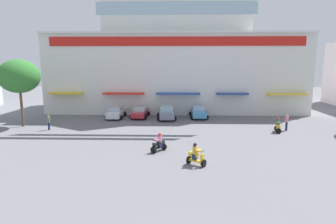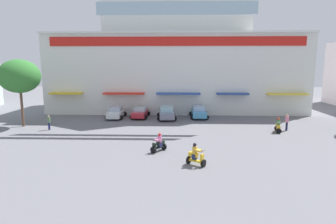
{
  "view_description": "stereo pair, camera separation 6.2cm",
  "coord_description": "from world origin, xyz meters",
  "px_view_note": "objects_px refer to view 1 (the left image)",
  "views": [
    {
      "loc": [
        0.02,
        -7.06,
        6.82
      ],
      "look_at": [
        -0.67,
        17.39,
        2.62
      ],
      "focal_mm": 30.38,
      "sensor_mm": 36.0,
      "label": 1
    },
    {
      "loc": [
        0.09,
        -7.06,
        6.82
      ],
      "look_at": [
        -0.67,
        17.39,
        2.62
      ],
      "focal_mm": 30.38,
      "sensor_mm": 36.0,
      "label": 2
    }
  ],
  "objects_px": {
    "parked_car_0": "(116,112)",
    "parked_car_2": "(166,113)",
    "scooter_rider_5": "(196,156)",
    "pedestrian_1": "(287,121)",
    "scooter_rider_2": "(159,144)",
    "plaza_tree_0": "(19,76)",
    "pedestrian_0": "(49,122)",
    "parked_car_1": "(140,112)",
    "scooter_rider_3": "(278,126)",
    "parked_car_3": "(198,112)"
  },
  "relations": [
    {
      "from": "parked_car_0",
      "to": "parked_car_2",
      "type": "distance_m",
      "value": 6.39
    },
    {
      "from": "scooter_rider_5",
      "to": "pedestrian_1",
      "type": "relative_size",
      "value": 0.91
    },
    {
      "from": "parked_car_0",
      "to": "scooter_rider_2",
      "type": "xyz_separation_m",
      "value": [
        6.25,
        -13.55,
        -0.15
      ]
    },
    {
      "from": "plaza_tree_0",
      "to": "scooter_rider_5",
      "type": "distance_m",
      "value": 22.03
    },
    {
      "from": "plaza_tree_0",
      "to": "scooter_rider_5",
      "type": "xyz_separation_m",
      "value": [
        18.12,
        -11.56,
        -4.8
      ]
    },
    {
      "from": "pedestrian_0",
      "to": "pedestrian_1",
      "type": "bearing_deg",
      "value": 0.93
    },
    {
      "from": "parked_car_1",
      "to": "scooter_rider_5",
      "type": "bearing_deg",
      "value": -70.69
    },
    {
      "from": "plaza_tree_0",
      "to": "scooter_rider_2",
      "type": "relative_size",
      "value": 4.93
    },
    {
      "from": "scooter_rider_2",
      "to": "scooter_rider_5",
      "type": "height_order",
      "value": "scooter_rider_5"
    },
    {
      "from": "parked_car_2",
      "to": "scooter_rider_3",
      "type": "xyz_separation_m",
      "value": [
        11.4,
        -6.44,
        -0.18
      ]
    },
    {
      "from": "plaza_tree_0",
      "to": "pedestrian_0",
      "type": "relative_size",
      "value": 4.7
    },
    {
      "from": "parked_car_3",
      "to": "scooter_rider_2",
      "type": "xyz_separation_m",
      "value": [
        -4.16,
        -14.06,
        -0.16
      ]
    },
    {
      "from": "scooter_rider_5",
      "to": "scooter_rider_2",
      "type": "bearing_deg",
      "value": 131.96
    },
    {
      "from": "parked_car_2",
      "to": "scooter_rider_2",
      "type": "xyz_separation_m",
      "value": [
        -0.13,
        -13.11,
        -0.18
      ]
    },
    {
      "from": "parked_car_3",
      "to": "parked_car_1",
      "type": "bearing_deg",
      "value": -179.16
    },
    {
      "from": "parked_car_0",
      "to": "parked_car_3",
      "type": "xyz_separation_m",
      "value": [
        10.41,
        0.5,
        0.0
      ]
    },
    {
      "from": "pedestrian_1",
      "to": "scooter_rider_5",
      "type": "bearing_deg",
      "value": -133.9
    },
    {
      "from": "scooter_rider_2",
      "to": "parked_car_0",
      "type": "bearing_deg",
      "value": 114.75
    },
    {
      "from": "parked_car_1",
      "to": "scooter_rider_3",
      "type": "relative_size",
      "value": 2.83
    },
    {
      "from": "parked_car_3",
      "to": "scooter_rider_5",
      "type": "bearing_deg",
      "value": -94.95
    },
    {
      "from": "parked_car_0",
      "to": "pedestrian_0",
      "type": "relative_size",
      "value": 2.75
    },
    {
      "from": "parked_car_2",
      "to": "scooter_rider_2",
      "type": "height_order",
      "value": "parked_car_2"
    },
    {
      "from": "plaza_tree_0",
      "to": "pedestrian_1",
      "type": "xyz_separation_m",
      "value": [
        28.08,
        -1.21,
        -4.47
      ]
    },
    {
      "from": "parked_car_0",
      "to": "scooter_rider_5",
      "type": "relative_size",
      "value": 2.74
    },
    {
      "from": "scooter_rider_3",
      "to": "scooter_rider_5",
      "type": "bearing_deg",
      "value": -132.46
    },
    {
      "from": "pedestrian_1",
      "to": "scooter_rider_3",
      "type": "bearing_deg",
      "value": -148.36
    },
    {
      "from": "parked_car_0",
      "to": "pedestrian_1",
      "type": "distance_m",
      "value": 19.89
    },
    {
      "from": "plaza_tree_0",
      "to": "parked_car_3",
      "type": "xyz_separation_m",
      "value": [
        19.6,
        5.48,
        -4.7
      ]
    },
    {
      "from": "parked_car_3",
      "to": "scooter_rider_2",
      "type": "distance_m",
      "value": 14.66
    },
    {
      "from": "parked_car_3",
      "to": "pedestrian_1",
      "type": "relative_size",
      "value": 2.41
    },
    {
      "from": "parked_car_2",
      "to": "scooter_rider_3",
      "type": "relative_size",
      "value": 2.95
    },
    {
      "from": "scooter_rider_2",
      "to": "pedestrian_0",
      "type": "xyz_separation_m",
      "value": [
        -11.84,
        6.97,
        0.28
      ]
    },
    {
      "from": "pedestrian_0",
      "to": "parked_car_2",
      "type": "bearing_deg",
      "value": 27.19
    },
    {
      "from": "parked_car_2",
      "to": "pedestrian_1",
      "type": "relative_size",
      "value": 2.58
    },
    {
      "from": "scooter_rider_5",
      "to": "parked_car_0",
      "type": "bearing_deg",
      "value": 118.38
    },
    {
      "from": "scooter_rider_3",
      "to": "pedestrian_1",
      "type": "xyz_separation_m",
      "value": [
        1.12,
        0.69,
        0.37
      ]
    },
    {
      "from": "plaza_tree_0",
      "to": "parked_car_3",
      "type": "relative_size",
      "value": 1.76
    },
    {
      "from": "plaza_tree_0",
      "to": "pedestrian_1",
      "type": "relative_size",
      "value": 4.25
    },
    {
      "from": "parked_car_3",
      "to": "scooter_rider_2",
      "type": "bearing_deg",
      "value": -106.5
    },
    {
      "from": "parked_car_3",
      "to": "parked_car_2",
      "type": "bearing_deg",
      "value": -166.87
    },
    {
      "from": "plaza_tree_0",
      "to": "parked_car_0",
      "type": "bearing_deg",
      "value": 28.47
    },
    {
      "from": "scooter_rider_3",
      "to": "pedestrian_0",
      "type": "relative_size",
      "value": 0.97
    },
    {
      "from": "plaza_tree_0",
      "to": "parked_car_2",
      "type": "bearing_deg",
      "value": 16.27
    },
    {
      "from": "plaza_tree_0",
      "to": "parked_car_3",
      "type": "bearing_deg",
      "value": 15.63
    },
    {
      "from": "parked_car_3",
      "to": "scooter_rider_5",
      "type": "relative_size",
      "value": 2.65
    },
    {
      "from": "plaza_tree_0",
      "to": "pedestrian_0",
      "type": "bearing_deg",
      "value": -24.11
    },
    {
      "from": "pedestrian_0",
      "to": "scooter_rider_3",
      "type": "bearing_deg",
      "value": -0.72
    },
    {
      "from": "parked_car_2",
      "to": "scooter_rider_2",
      "type": "bearing_deg",
      "value": -90.55
    },
    {
      "from": "scooter_rider_3",
      "to": "pedestrian_1",
      "type": "relative_size",
      "value": 0.87
    },
    {
      "from": "parked_car_2",
      "to": "scooter_rider_2",
      "type": "relative_size",
      "value": 2.99
    }
  ]
}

